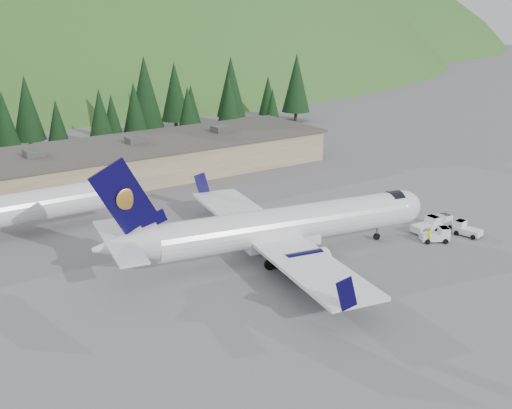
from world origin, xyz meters
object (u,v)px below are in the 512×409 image
object	(u,v)px
baggage_tug_a	(427,225)
baggage_tug_d	(437,235)
ramp_worker	(429,235)
baggage_tug_c	(466,229)
baggage_tug_b	(440,223)
terminal_building	(105,164)
airliner	(279,227)

from	to	relation	value
baggage_tug_a	baggage_tug_d	bearing A→B (deg)	-115.08
baggage_tug_a	ramp_worker	bearing A→B (deg)	-132.51
baggage_tug_a	baggage_tug_c	xyz separation A→B (m)	(2.80, -3.20, -0.08)
baggage_tug_a	baggage_tug_b	xyz separation A→B (m)	(2.02, -0.11, -0.04)
terminal_building	baggage_tug_d	world-z (taller)	terminal_building
baggage_tug_a	baggage_tug_b	distance (m)	2.03
baggage_tug_a	terminal_building	bearing A→B (deg)	121.92
baggage_tug_b	ramp_worker	xyz separation A→B (m)	(-4.76, -2.54, 0.21)
terminal_building	baggage_tug_d	xyz separation A→B (m)	(21.09, -44.20, -1.90)
baggage_tug_d	airliner	bearing A→B (deg)	-169.89
baggage_tug_c	ramp_worker	xyz separation A→B (m)	(-5.54, 0.55, 0.25)
baggage_tug_d	baggage_tug_c	bearing A→B (deg)	23.62
baggage_tug_b	terminal_building	xyz separation A→B (m)	(-24.57, 41.63, 1.87)
airliner	ramp_worker	world-z (taller)	airliner
baggage_tug_a	terminal_building	size ratio (longest dim) A/B	0.05
baggage_tug_b	baggage_tug_c	xyz separation A→B (m)	(0.78, -3.09, -0.04)
baggage_tug_a	terminal_building	xyz separation A→B (m)	(-22.54, 41.52, 1.83)
airliner	baggage_tug_b	distance (m)	21.12
baggage_tug_a	baggage_tug_d	size ratio (longest dim) A/B	1.00
baggage_tug_d	baggage_tug_a	bearing A→B (deg)	92.07
baggage_tug_a	baggage_tug_c	distance (m)	4.25
baggage_tug_a	ramp_worker	size ratio (longest dim) A/B	1.77
airliner	baggage_tug_b	size ratio (longest dim) A/B	11.06
baggage_tug_c	baggage_tug_d	size ratio (longest dim) A/B	0.95
baggage_tug_b	baggage_tug_c	world-z (taller)	baggage_tug_b
baggage_tug_b	baggage_tug_d	distance (m)	4.32
baggage_tug_b	terminal_building	distance (m)	48.37
ramp_worker	baggage_tug_d	bearing A→B (deg)	172.61
baggage_tug_d	ramp_worker	distance (m)	1.30
airliner	terminal_building	world-z (taller)	airliner
baggage_tug_a	ramp_worker	xyz separation A→B (m)	(-2.73, -2.65, 0.17)
terminal_building	ramp_worker	xyz separation A→B (m)	(19.81, -44.17, -1.66)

